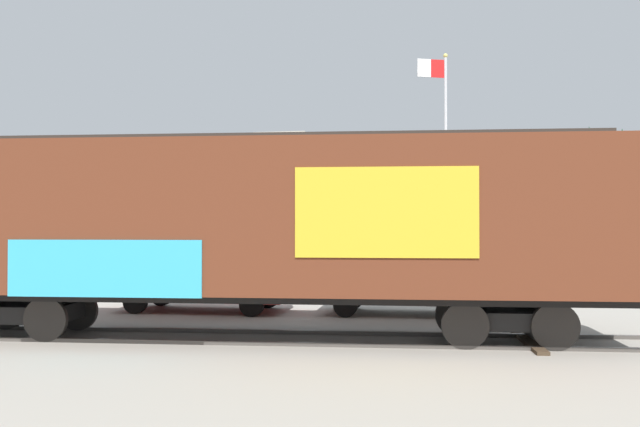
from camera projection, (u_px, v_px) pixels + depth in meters
name	position (u px, v px, depth m)	size (l,w,h in m)	color
ground_plane	(275.00, 339.00, 13.79)	(260.00, 260.00, 0.00)	gray
track	(339.00, 339.00, 13.68)	(60.02, 3.28, 0.08)	#4C4742
freight_car	(256.00, 221.00, 13.88)	(15.40, 3.40, 4.34)	#5B2B19
flagpole	(442.00, 144.00, 26.10)	(1.22, 0.49, 9.21)	silver
hillside	(374.00, 207.00, 77.37)	(121.24, 36.22, 12.30)	silver
parked_car_red	(201.00, 280.00, 18.35)	(4.86, 2.16, 1.75)	#B21E1E
parked_car_white	(407.00, 282.00, 17.68)	(4.79, 2.06, 1.67)	silver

